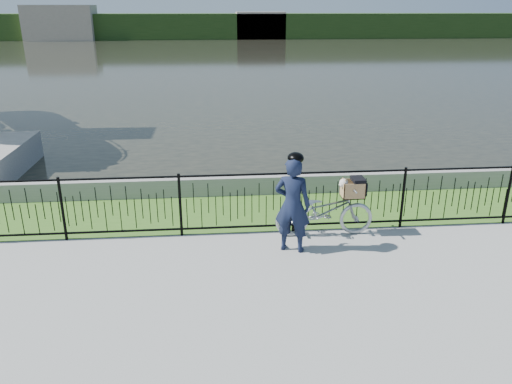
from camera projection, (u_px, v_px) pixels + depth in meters
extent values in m
plane|color=gray|center=(244.00, 278.00, 7.48)|extent=(120.00, 120.00, 0.00)
cube|color=#3E6B21|center=(235.00, 211.00, 9.90)|extent=(60.00, 2.00, 0.01)
plane|color=#28281E|center=(215.00, 60.00, 38.28)|extent=(120.00, 120.00, 0.00)
cube|color=gray|center=(233.00, 185.00, 10.77)|extent=(60.00, 0.30, 0.40)
cube|color=#264119|center=(212.00, 26.00, 62.95)|extent=(120.00, 6.00, 3.00)
cube|color=#A59685|center=(61.00, 23.00, 59.40)|extent=(8.00, 4.00, 4.00)
cube|color=#A59685|center=(260.00, 26.00, 62.02)|extent=(6.00, 3.00, 3.20)
imported|color=#A2A8AD|center=(324.00, 211.00, 8.75)|extent=(1.74, 0.61, 0.91)
cube|color=black|center=(352.00, 197.00, 8.71)|extent=(0.38, 0.18, 0.02)
cube|color=#A47C4B|center=(352.00, 196.00, 8.70)|extent=(0.39, 0.29, 0.01)
cube|color=#A47C4B|center=(351.00, 186.00, 8.79)|extent=(0.39, 0.02, 0.29)
cube|color=#A47C4B|center=(355.00, 192.00, 8.53)|extent=(0.39, 0.02, 0.29)
cube|color=#A47C4B|center=(363.00, 189.00, 8.67)|extent=(0.01, 0.29, 0.29)
cube|color=#A47C4B|center=(342.00, 189.00, 8.64)|extent=(0.02, 0.29, 0.29)
cube|color=black|center=(358.00, 179.00, 8.60)|extent=(0.21, 0.31, 0.06)
cube|color=black|center=(364.00, 187.00, 8.66)|extent=(0.02, 0.31, 0.23)
ellipsoid|color=silver|center=(352.00, 190.00, 8.66)|extent=(0.31, 0.22, 0.20)
sphere|color=silver|center=(344.00, 183.00, 8.58)|extent=(0.15, 0.15, 0.15)
sphere|color=silver|center=(341.00, 185.00, 8.57)|extent=(0.07, 0.07, 0.07)
sphere|color=black|center=(340.00, 186.00, 8.56)|extent=(0.02, 0.02, 0.02)
cone|color=olive|center=(343.00, 179.00, 8.62)|extent=(0.06, 0.08, 0.08)
cone|color=olive|center=(346.00, 180.00, 8.52)|extent=(0.06, 0.08, 0.08)
imported|color=black|center=(292.00, 205.00, 8.08)|extent=(0.68, 0.56, 1.61)
ellipsoid|color=black|center=(294.00, 158.00, 7.80)|extent=(0.26, 0.29, 0.18)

